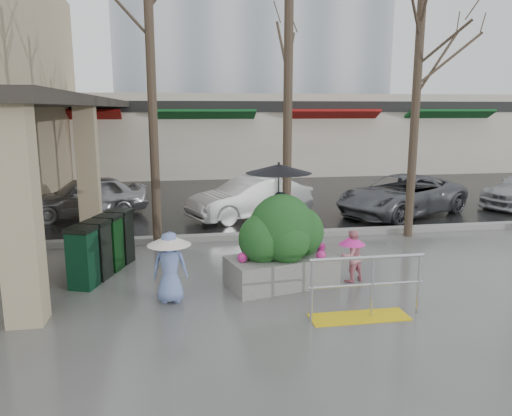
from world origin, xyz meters
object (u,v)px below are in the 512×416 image
object	(u,v)px
handrail	(364,295)
child_pink	(352,253)
car_b	(250,198)
car_c	(401,195)
tree_mideast	(419,44)
tree_west	(149,28)
news_boxes	(103,246)
car_a	(85,196)
tree_midwest	(289,25)
child_blue	(170,260)
planter	(282,242)
woman	(278,205)

from	to	relation	value
handrail	child_pink	bearing A→B (deg)	76.20
car_b	car_c	bearing A→B (deg)	64.42
handrail	tree_mideast	size ratio (longest dim) A/B	0.29
car_c	car_b	bearing A→B (deg)	-120.09
tree_mideast	car_c	size ratio (longest dim) A/B	1.43
tree_west	child_pink	distance (m)	6.65
news_boxes	car_a	size ratio (longest dim) A/B	0.57
tree_mideast	child_pink	world-z (taller)	tree_mideast
tree_midwest	news_boxes	size ratio (longest dim) A/B	3.30
handrail	tree_midwest	size ratio (longest dim) A/B	0.27
child_blue	planter	xyz separation A→B (m)	(2.09, 0.51, 0.09)
handrail	child_pink	world-z (taller)	handrail
child_pink	news_boxes	size ratio (longest dim) A/B	0.48
news_boxes	woman	bearing A→B (deg)	12.40
news_boxes	car_b	size ratio (longest dim) A/B	0.56
handrail	planter	bearing A→B (deg)	119.18
tree_west	car_a	world-z (taller)	tree_west
tree_mideast	car_a	distance (m)	10.52
car_b	tree_mideast	bearing A→B (deg)	31.39
tree_mideast	car_c	distance (m)	5.02
woman	tree_midwest	bearing A→B (deg)	-140.50
news_boxes	tree_midwest	bearing A→B (deg)	43.52
tree_mideast	news_boxes	world-z (taller)	tree_mideast
car_b	car_c	world-z (taller)	same
child_blue	news_boxes	distance (m)	2.18
tree_west	car_c	bearing A→B (deg)	18.53
tree_west	tree_mideast	bearing A→B (deg)	0.00
tree_mideast	child_blue	size ratio (longest dim) A/B	5.21
tree_west	tree_midwest	xyz separation A→B (m)	(3.20, 0.00, 0.15)
car_a	tree_west	bearing A→B (deg)	11.53
child_pink	car_b	world-z (taller)	car_b
woman	child_blue	world-z (taller)	woman
child_pink	planter	size ratio (longest dim) A/B	0.46
tree_west	woman	distance (m)	5.01
child_pink	planter	bearing A→B (deg)	-21.17
tree_west	woman	bearing A→B (deg)	-42.94
planter	car_a	world-z (taller)	planter
handrail	child_blue	bearing A→B (deg)	158.43
handrail	car_b	world-z (taller)	car_b
handrail	car_a	distance (m)	10.41
tree_mideast	car_b	distance (m)	6.33
car_a	car_b	distance (m)	5.14
handrail	tree_mideast	bearing A→B (deg)	56.81
tree_mideast	car_a	size ratio (longest dim) A/B	1.76
tree_west	child_blue	size ratio (longest dim) A/B	5.46
tree_midwest	car_a	bearing A→B (deg)	144.33
car_a	car_b	bearing A→B (deg)	58.57
handrail	child_blue	size ratio (longest dim) A/B	1.52
child_pink	car_c	bearing A→B (deg)	-143.42
woman	planter	size ratio (longest dim) A/B	1.03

